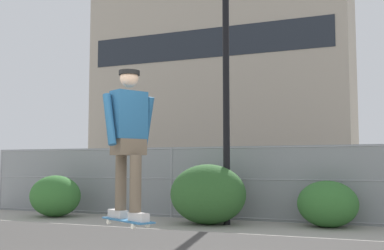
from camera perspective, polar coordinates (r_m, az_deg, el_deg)
The scene contains 9 objects.
skateboard at distance 5.37m, azimuth -7.79°, elevation -11.37°, with size 0.80×0.56×0.07m.
skater at distance 5.35m, azimuth -7.67°, elevation -1.01°, with size 0.68×0.62×1.69m.
chain_fence at distance 11.74m, azimuth 10.73°, elevation -6.93°, with size 17.57×0.06×1.85m.
street_lamp at distance 11.42m, azimuth 4.12°, elevation 8.98°, with size 0.44×0.44×6.56m.
parked_car_near at distance 16.35m, azimuth -1.94°, elevation -6.74°, with size 4.55×2.26×1.66m.
library_building at distance 46.36m, azimuth 4.64°, elevation 5.05°, with size 22.87×14.30×18.67m.
shrub_left at distance 13.25m, azimuth -16.20°, elevation -8.24°, with size 1.42×1.16×1.10m.
shrub_center at distance 11.11m, azimuth 1.94°, elevation -8.35°, with size 1.80×1.47×1.39m.
shrub_right at distance 11.00m, azimuth 16.07°, elevation -9.15°, with size 1.33×1.09×1.03m.
Camera 1 is at (2.25, -3.42, 1.37)m, focal length 44.14 mm.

